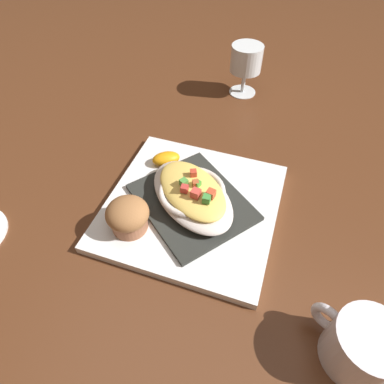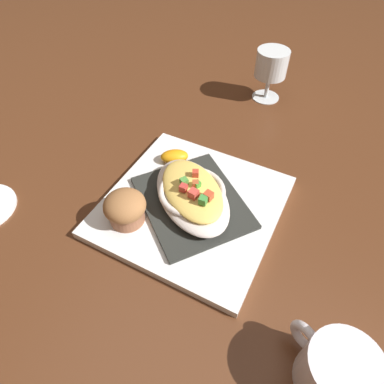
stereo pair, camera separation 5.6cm
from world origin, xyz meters
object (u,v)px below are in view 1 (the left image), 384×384
object	(u,v)px
muffin	(128,216)
orange_garnish	(167,160)
coffee_mug	(360,347)
stemmed_glass	(246,62)
gratin_dish	(192,193)
square_plate	(192,206)

from	to	relation	value
muffin	orange_garnish	world-z (taller)	muffin
muffin	coffee_mug	bearing A→B (deg)	63.69
orange_garnish	stemmed_glass	world-z (taller)	stemmed_glass
coffee_mug	stemmed_glass	bearing A→B (deg)	-167.02
gratin_dish	orange_garnish	bearing A→B (deg)	-148.42
square_plate	orange_garnish	bearing A→B (deg)	-148.43
gratin_dish	coffee_mug	distance (m)	0.32
gratin_dish	coffee_mug	world-z (taller)	same
square_plate	muffin	xyz separation A→B (m)	(0.06, -0.10, 0.04)
orange_garnish	square_plate	bearing A→B (deg)	31.57
gratin_dish	muffin	distance (m)	0.11
square_plate	coffee_mug	size ratio (longest dim) A/B	2.85
muffin	stemmed_glass	size ratio (longest dim) A/B	0.58
gratin_dish	orange_garnish	xyz separation A→B (m)	(-0.10, -0.06, -0.02)
gratin_dish	stemmed_glass	distance (m)	0.41
square_plate	gratin_dish	distance (m)	0.04
gratin_dish	orange_garnish	size ratio (longest dim) A/B	3.06
gratin_dish	stemmed_glass	bearing A→B (deg)	167.30
muffin	orange_garnish	bearing A→B (deg)	166.13
gratin_dish	muffin	world-z (taller)	gratin_dish
stemmed_glass	square_plate	bearing A→B (deg)	-12.72
gratin_dish	coffee_mug	bearing A→B (deg)	46.10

